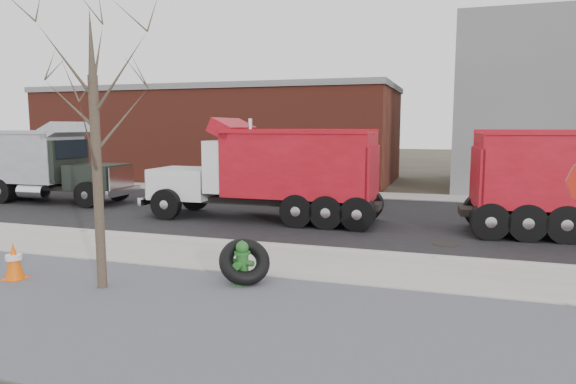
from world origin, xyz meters
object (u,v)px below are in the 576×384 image
(truck_tire, at_px, (245,261))
(dump_truck_grey, at_px, (38,162))
(dump_truck_red_b, at_px, (272,170))
(fire_hydrant, at_px, (242,265))

(truck_tire, distance_m, dump_truck_grey, 14.51)
(truck_tire, relative_size, dump_truck_red_b, 0.17)
(fire_hydrant, height_order, dump_truck_red_b, dump_truck_red_b)
(fire_hydrant, relative_size, dump_truck_red_b, 0.11)
(truck_tire, height_order, dump_truck_grey, dump_truck_grey)
(truck_tire, height_order, dump_truck_red_b, dump_truck_red_b)
(fire_hydrant, distance_m, dump_truck_red_b, 6.99)
(dump_truck_red_b, bearing_deg, dump_truck_grey, -6.44)
(dump_truck_red_b, relative_size, dump_truck_grey, 1.11)
(truck_tire, bearing_deg, dump_truck_grey, 147.98)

